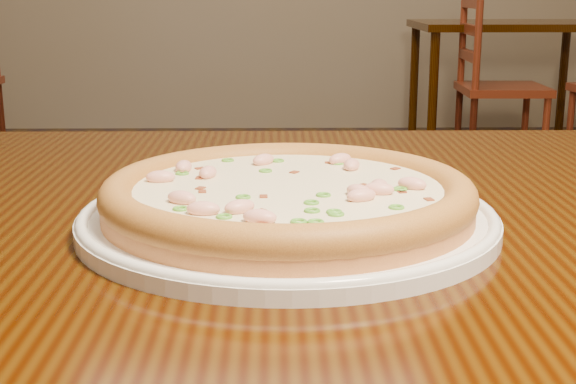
{
  "coord_description": "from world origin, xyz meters",
  "views": [
    {
      "loc": [
        0.14,
        -0.92,
        0.94
      ],
      "look_at": [
        0.15,
        -0.29,
        0.78
      ],
      "focal_mm": 50.0,
      "sensor_mm": 36.0,
      "label": 1
    }
  ],
  "objects_px": {
    "hero_table": "(419,315)",
    "pizza": "(288,196)",
    "plate": "(288,217)",
    "chair_c": "(492,87)",
    "bg_table_right": "(505,39)"
  },
  "relations": [
    {
      "from": "pizza",
      "to": "hero_table",
      "type": "bearing_deg",
      "value": 22.67
    },
    {
      "from": "hero_table",
      "to": "bg_table_right",
      "type": "bearing_deg",
      "value": 73.32
    },
    {
      "from": "plate",
      "to": "chair_c",
      "type": "height_order",
      "value": "chair_c"
    },
    {
      "from": "hero_table",
      "to": "chair_c",
      "type": "relative_size",
      "value": 1.26
    },
    {
      "from": "plate",
      "to": "pizza",
      "type": "height_order",
      "value": "pizza"
    },
    {
      "from": "plate",
      "to": "pizza",
      "type": "xyz_separation_m",
      "value": [
        -0.0,
        -0.0,
        0.02
      ]
    },
    {
      "from": "hero_table",
      "to": "chair_c",
      "type": "bearing_deg",
      "value": 74.03
    },
    {
      "from": "bg_table_right",
      "to": "chair_c",
      "type": "distance_m",
      "value": 0.52
    },
    {
      "from": "pizza",
      "to": "chair_c",
      "type": "bearing_deg",
      "value": 72.42
    },
    {
      "from": "pizza",
      "to": "chair_c",
      "type": "relative_size",
      "value": 0.32
    },
    {
      "from": "pizza",
      "to": "bg_table_right",
      "type": "relative_size",
      "value": 0.3
    },
    {
      "from": "hero_table",
      "to": "pizza",
      "type": "bearing_deg",
      "value": -157.33
    },
    {
      "from": "plate",
      "to": "bg_table_right",
      "type": "height_order",
      "value": "plate"
    },
    {
      "from": "pizza",
      "to": "bg_table_right",
      "type": "bearing_deg",
      "value": 71.91
    },
    {
      "from": "plate",
      "to": "pizza",
      "type": "bearing_deg",
      "value": -95.86
    }
  ]
}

